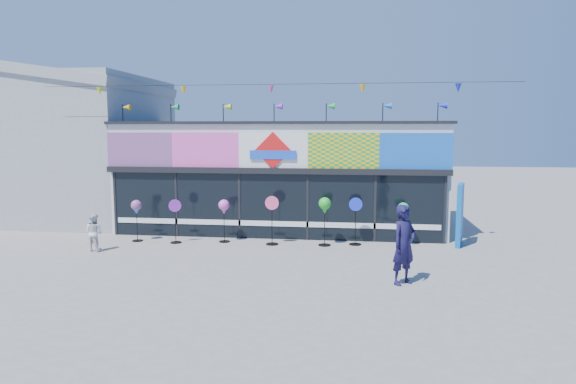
% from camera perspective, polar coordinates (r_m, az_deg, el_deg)
% --- Properties ---
extents(ground, '(80.00, 80.00, 0.00)m').
position_cam_1_polar(ground, '(14.81, -3.71, -8.00)').
color(ground, slate).
rests_on(ground, ground).
extents(kite_shop, '(16.00, 5.70, 5.31)m').
position_cam_1_polar(kite_shop, '(20.25, -0.53, 1.97)').
color(kite_shop, silver).
rests_on(kite_shop, ground).
extents(neighbour_building, '(8.18, 7.20, 6.87)m').
position_cam_1_polar(neighbour_building, '(24.62, -23.99, 4.96)').
color(neighbour_building, '#9C9FA1').
rests_on(neighbour_building, ground).
extents(blue_sign, '(0.42, 1.03, 2.05)m').
position_cam_1_polar(blue_sign, '(17.81, 18.54, -2.40)').
color(blue_sign, '#0B5DB0').
rests_on(blue_sign, ground).
extents(spinner_0, '(0.36, 0.36, 1.43)m').
position_cam_1_polar(spinner_0, '(18.25, -16.49, -1.75)').
color(spinner_0, black).
rests_on(spinner_0, ground).
extents(spinner_1, '(0.41, 0.38, 1.48)m').
position_cam_1_polar(spinner_1, '(17.70, -12.41, -3.06)').
color(spinner_1, black).
rests_on(spinner_1, ground).
extents(spinner_2, '(0.37, 0.37, 1.46)m').
position_cam_1_polar(spinner_2, '(17.51, -7.13, -1.79)').
color(spinner_2, black).
rests_on(spinner_2, ground).
extents(spinner_3, '(0.46, 0.42, 1.63)m').
position_cam_1_polar(spinner_3, '(17.04, -1.79, -3.02)').
color(spinner_3, black).
rests_on(spinner_3, ground).
extents(spinner_4, '(0.41, 0.41, 1.61)m').
position_cam_1_polar(spinner_4, '(16.86, 4.11, -1.68)').
color(spinner_4, black).
rests_on(spinner_4, ground).
extents(spinner_5, '(0.45, 0.40, 1.58)m').
position_cam_1_polar(spinner_5, '(17.15, 7.51, -3.10)').
color(spinner_5, black).
rests_on(spinner_5, ground).
extents(spinner_6, '(0.37, 0.37, 1.46)m').
position_cam_1_polar(spinner_6, '(17.08, 12.67, -2.12)').
color(spinner_6, black).
rests_on(spinner_6, ground).
extents(adult_man, '(0.86, 0.84, 1.99)m').
position_cam_1_polar(adult_man, '(13.05, 12.77, -5.73)').
color(adult_man, '#151238').
rests_on(adult_man, ground).
extents(child, '(0.63, 0.44, 1.19)m').
position_cam_1_polar(child, '(17.32, -20.74, -4.21)').
color(child, silver).
rests_on(child, ground).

